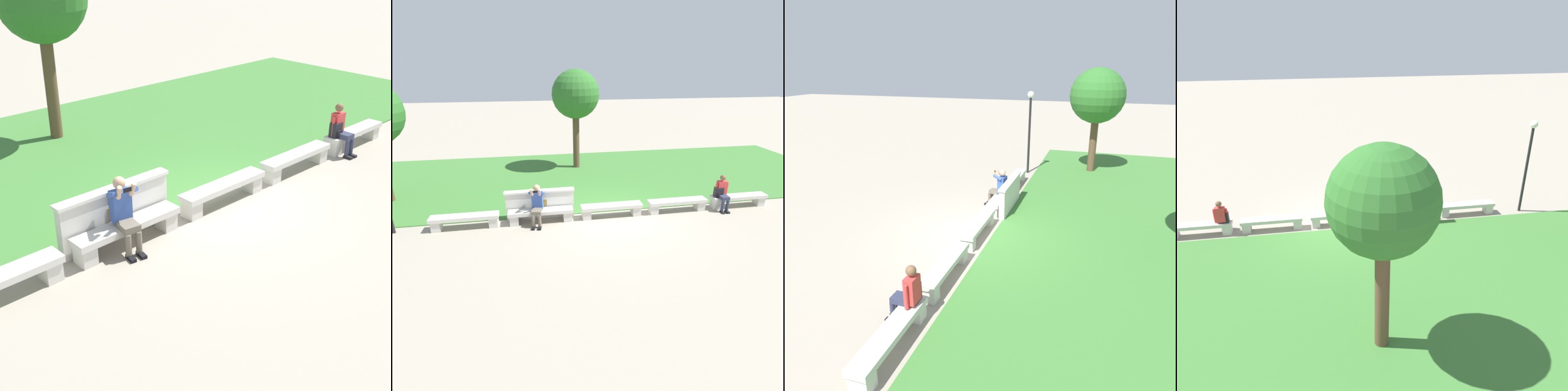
% 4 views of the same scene
% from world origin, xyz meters
% --- Properties ---
extents(ground_plane, '(80.00, 80.00, 0.00)m').
position_xyz_m(ground_plane, '(0.00, 0.00, 0.00)').
color(ground_plane, gray).
extents(grass_strip, '(23.70, 8.00, 0.03)m').
position_xyz_m(grass_strip, '(0.00, 4.38, 0.01)').
color(grass_strip, '#3D7533').
rests_on(grass_strip, ground).
extents(bench_main, '(2.11, 0.40, 0.45)m').
position_xyz_m(bench_main, '(-4.80, 0.00, 0.30)').
color(bench_main, beige).
rests_on(bench_main, ground).
extents(bench_near, '(2.11, 0.40, 0.45)m').
position_xyz_m(bench_near, '(-2.40, 0.00, 0.30)').
color(bench_near, beige).
rests_on(bench_near, ground).
extents(bench_mid, '(2.11, 0.40, 0.45)m').
position_xyz_m(bench_mid, '(0.00, 0.00, 0.30)').
color(bench_mid, beige).
rests_on(bench_mid, ground).
extents(bench_far, '(2.11, 0.40, 0.45)m').
position_xyz_m(bench_far, '(2.40, 0.00, 0.30)').
color(bench_far, beige).
rests_on(bench_far, ground).
extents(bench_end, '(2.11, 0.40, 0.45)m').
position_xyz_m(bench_end, '(4.80, 0.00, 0.30)').
color(bench_end, beige).
rests_on(bench_end, ground).
extents(backrest_wall_with_plaque, '(2.31, 0.24, 1.01)m').
position_xyz_m(backrest_wall_with_plaque, '(-2.40, 0.34, 0.52)').
color(backrest_wall_with_plaque, beige).
rests_on(backrest_wall_with_plaque, ground).
extents(person_photographer, '(0.52, 0.76, 1.32)m').
position_xyz_m(person_photographer, '(-2.50, -0.08, 0.74)').
color(person_photographer, black).
rests_on(person_photographer, ground).
extents(person_distant, '(0.48, 0.68, 1.26)m').
position_xyz_m(person_distant, '(4.05, -0.07, 0.67)').
color(person_distant, black).
rests_on(person_distant, ground).
extents(backpack, '(0.28, 0.24, 0.43)m').
position_xyz_m(backpack, '(3.95, 0.00, 0.63)').
color(backpack, black).
rests_on(backpack, bench_end).
extents(tree_left_background, '(2.25, 2.25, 4.72)m').
position_xyz_m(tree_left_background, '(-0.40, 5.78, 3.54)').
color(tree_left_background, brown).
rests_on(tree_left_background, ground).
extents(lamp_post, '(0.28, 0.28, 3.55)m').
position_xyz_m(lamp_post, '(-6.96, 0.06, 2.35)').
color(lamp_post, black).
rests_on(lamp_post, ground).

